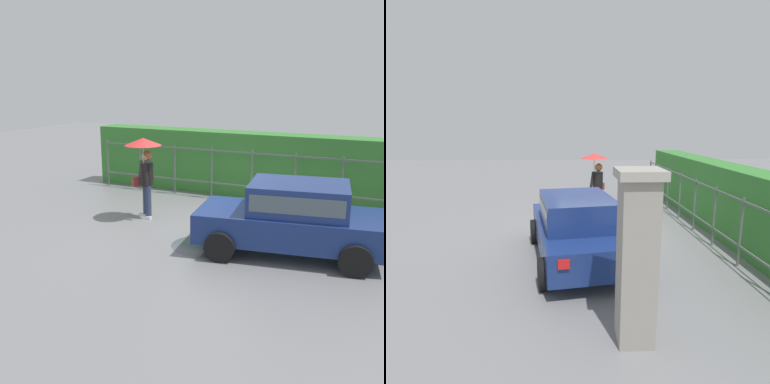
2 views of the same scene
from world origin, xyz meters
The scene contains 7 objects.
ground_plane centered at (0.00, 0.00, 0.00)m, with size 40.00×40.00×0.00m, color slate.
car centered at (2.08, -0.79, 0.80)m, with size 3.92×2.32×1.48m.
pedestrian centered at (-1.85, 0.02, 1.47)m, with size 0.90×0.90×2.06m.
gate_pillar centered at (4.90, -0.07, 1.24)m, with size 0.60×0.60×2.42m.
fence_section centered at (0.08, 2.66, 0.83)m, with size 9.91×0.05×1.50m.
hedge_row centered at (0.08, 3.44, 0.95)m, with size 10.86×0.90×1.90m, color #387F33.
puddle_near centered at (0.26, -1.18, 0.00)m, with size 1.31×1.31×0.00m, color #4C545B.
Camera 2 is at (8.93, -1.02, 2.95)m, focal length 30.46 mm.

